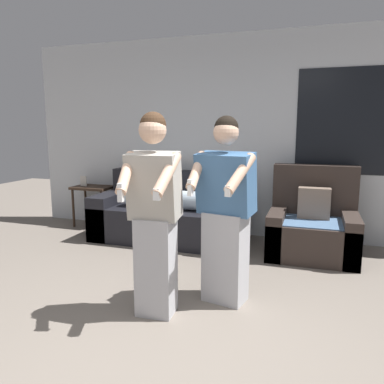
# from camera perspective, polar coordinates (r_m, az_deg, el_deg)

# --- Properties ---
(ground_plane) EXTENTS (14.00, 14.00, 0.00)m
(ground_plane) POSITION_cam_1_polar(r_m,az_deg,el_deg) (2.59, -6.49, -25.06)
(ground_plane) COLOR slate
(wall_back) EXTENTS (6.40, 0.07, 2.70)m
(wall_back) POSITION_cam_1_polar(r_m,az_deg,el_deg) (5.15, 8.32, 8.29)
(wall_back) COLOR silver
(wall_back) RESTS_ON ground_plane
(couch) EXTENTS (1.98, 0.95, 0.89)m
(couch) POSITION_cam_1_polar(r_m,az_deg,el_deg) (5.03, -3.20, -3.59)
(couch) COLOR black
(couch) RESTS_ON ground_plane
(armchair) EXTENTS (0.99, 0.86, 1.03)m
(armchair) POSITION_cam_1_polar(r_m,az_deg,el_deg) (4.63, 17.90, -5.07)
(armchair) COLOR #332823
(armchair) RESTS_ON ground_plane
(side_table) EXTENTS (0.57, 0.40, 0.76)m
(side_table) POSITION_cam_1_polar(r_m,az_deg,el_deg) (5.83, -14.89, -0.07)
(side_table) COLOR #332319
(side_table) RESTS_ON ground_plane
(person_left) EXTENTS (0.45, 0.49, 1.60)m
(person_left) POSITION_cam_1_polar(r_m,az_deg,el_deg) (2.90, -5.74, -3.54)
(person_left) COLOR #B2B2B7
(person_left) RESTS_ON ground_plane
(person_right) EXTENTS (0.52, 0.55, 1.58)m
(person_right) POSITION_cam_1_polar(r_m,az_deg,el_deg) (3.13, 5.09, -3.14)
(person_right) COLOR #B2B2B7
(person_right) RESTS_ON ground_plane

